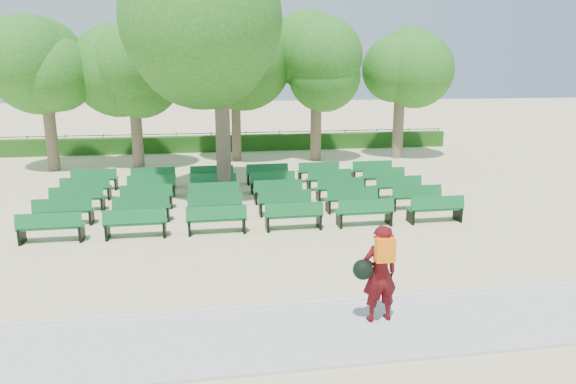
# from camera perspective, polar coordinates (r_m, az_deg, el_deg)

# --- Properties ---
(ground) EXTENTS (120.00, 120.00, 0.00)m
(ground) POSITION_cam_1_polar(r_m,az_deg,el_deg) (16.31, -3.93, -3.07)
(ground) COLOR beige
(paving) EXTENTS (30.00, 2.20, 0.06)m
(paving) POSITION_cam_1_polar(r_m,az_deg,el_deg) (9.49, 0.54, -15.66)
(paving) COLOR beige
(paving) RESTS_ON ground
(curb) EXTENTS (30.00, 0.12, 0.10)m
(curb) POSITION_cam_1_polar(r_m,az_deg,el_deg) (10.49, -0.56, -12.54)
(curb) COLOR silver
(curb) RESTS_ON ground
(hedge) EXTENTS (26.00, 0.70, 0.90)m
(hedge) POSITION_cam_1_polar(r_m,az_deg,el_deg) (29.89, -6.53, 5.41)
(hedge) COLOR #1E4E14
(hedge) RESTS_ON ground
(fence) EXTENTS (26.00, 0.10, 1.02)m
(fence) POSITION_cam_1_polar(r_m,az_deg,el_deg) (30.35, -6.55, 4.67)
(fence) COLOR black
(fence) RESTS_ON ground
(tree_line) EXTENTS (21.80, 6.80, 7.04)m
(tree_line) POSITION_cam_1_polar(r_m,az_deg,el_deg) (26.02, -6.05, 3.19)
(tree_line) COLOR #29701E
(tree_line) RESTS_ON ground
(bench_array) EXTENTS (1.75, 0.68, 1.08)m
(bench_array) POSITION_cam_1_polar(r_m,az_deg,el_deg) (18.15, -4.76, -1.07)
(bench_array) COLOR #11622A
(bench_array) RESTS_ON ground
(tree_among) EXTENTS (5.88, 5.88, 7.91)m
(tree_among) POSITION_cam_1_polar(r_m,az_deg,el_deg) (18.95, -7.51, 15.23)
(tree_among) COLOR brown
(tree_among) RESTS_ON ground
(person) EXTENTS (0.89, 0.55, 1.86)m
(person) POSITION_cam_1_polar(r_m,az_deg,el_deg) (9.68, 10.05, -8.77)
(person) COLOR #490A0E
(person) RESTS_ON ground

